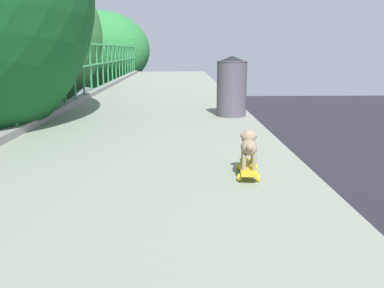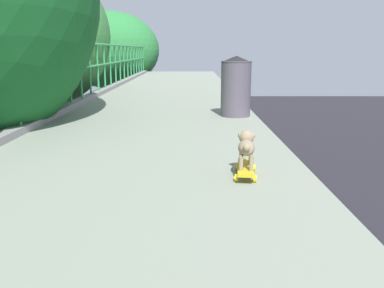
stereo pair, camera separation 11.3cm
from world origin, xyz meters
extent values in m
cylinder|color=#379E58|center=(-0.25, 4.15, 6.42)|extent=(0.04, 0.04, 1.08)
cylinder|color=#379E58|center=(-0.25, 4.91, 6.42)|extent=(0.04, 0.04, 1.08)
cylinder|color=#379E58|center=(-0.25, 5.66, 6.42)|extent=(0.04, 0.04, 1.08)
cylinder|color=#379E58|center=(-0.25, 6.42, 6.42)|extent=(0.04, 0.04, 1.08)
cylinder|color=#379E58|center=(-0.25, 7.17, 6.42)|extent=(0.04, 0.04, 1.08)
cylinder|color=#379E58|center=(-0.25, 7.93, 6.42)|extent=(0.04, 0.04, 1.08)
cylinder|color=#379E58|center=(-0.25, 8.68, 6.42)|extent=(0.04, 0.04, 1.08)
cylinder|color=#379E58|center=(-0.25, 9.44, 6.42)|extent=(0.04, 0.04, 1.08)
cylinder|color=#379E58|center=(-0.25, 10.19, 6.42)|extent=(0.04, 0.04, 1.08)
cylinder|color=#379E58|center=(-0.25, 10.95, 6.42)|extent=(0.04, 0.04, 1.08)
cylinder|color=#379E58|center=(-0.25, 11.70, 6.42)|extent=(0.04, 0.04, 1.08)
cylinder|color=#379E58|center=(-0.25, 12.46, 6.42)|extent=(0.04, 0.04, 1.08)
cylinder|color=#379E58|center=(-0.25, 13.21, 6.42)|extent=(0.04, 0.04, 1.08)
cylinder|color=#379E58|center=(-0.25, 13.97, 6.42)|extent=(0.04, 0.04, 1.08)
cylinder|color=#379E58|center=(-0.25, 14.72, 6.42)|extent=(0.04, 0.04, 1.08)
cylinder|color=#379E58|center=(-0.25, 15.48, 6.42)|extent=(0.04, 0.04, 1.08)
cylinder|color=#379E58|center=(-0.25, 16.23, 6.42)|extent=(0.04, 0.04, 1.08)
cylinder|color=#379E58|center=(-0.25, 16.99, 6.42)|extent=(0.04, 0.04, 1.08)
cylinder|color=#379E58|center=(-0.25, 17.74, 6.42)|extent=(0.04, 0.04, 1.08)
cylinder|color=black|center=(-7.22, 25.35, 0.48)|extent=(0.28, 0.96, 0.96)
cylinder|color=black|center=(-9.69, 25.35, 0.48)|extent=(0.28, 0.96, 0.96)
cylinder|color=#474220|center=(-2.35, 10.25, 3.02)|extent=(0.54, 0.54, 6.04)
ellipsoid|color=#367939|center=(-2.35, 10.25, 7.19)|extent=(4.20, 4.20, 4.04)
cylinder|color=#503D30|center=(-2.31, 20.47, 2.70)|extent=(0.53, 0.53, 5.39)
ellipsoid|color=#2D7D3C|center=(-2.31, 20.47, 6.81)|extent=(5.16, 5.16, 3.92)
cube|color=gold|center=(2.43, 2.28, 5.85)|extent=(0.19, 0.50, 0.02)
cylinder|color=yellow|center=(2.52, 2.43, 5.81)|extent=(0.03, 0.06, 0.06)
cylinder|color=yellow|center=(2.37, 2.44, 5.81)|extent=(0.03, 0.06, 0.06)
cylinder|color=yellow|center=(2.48, 2.11, 5.81)|extent=(0.03, 0.06, 0.06)
cylinder|color=yellow|center=(2.33, 2.13, 5.81)|extent=(0.03, 0.06, 0.06)
cylinder|color=gray|center=(2.48, 2.37, 5.93)|extent=(0.04, 0.04, 0.13)
cylinder|color=gray|center=(2.40, 2.38, 5.93)|extent=(0.04, 0.04, 0.13)
cylinder|color=gray|center=(2.46, 2.15, 5.93)|extent=(0.04, 0.04, 0.13)
cylinder|color=gray|center=(2.37, 2.16, 5.93)|extent=(0.04, 0.04, 0.13)
ellipsoid|color=gray|center=(2.43, 2.26, 6.03)|extent=(0.17, 0.30, 0.12)
sphere|color=gray|center=(2.44, 2.38, 6.09)|extent=(0.13, 0.13, 0.13)
ellipsoid|color=#9D776E|center=(2.45, 2.44, 6.08)|extent=(0.05, 0.06, 0.04)
sphere|color=gray|center=(2.49, 2.38, 6.11)|extent=(0.05, 0.05, 0.05)
sphere|color=gray|center=(2.40, 2.39, 6.11)|extent=(0.05, 0.05, 0.05)
sphere|color=gray|center=(2.41, 2.11, 6.07)|extent=(0.06, 0.06, 0.06)
cylinder|color=#544D59|center=(2.68, 5.49, 6.22)|extent=(0.48, 0.48, 0.88)
cone|color=black|center=(2.68, 5.49, 6.69)|extent=(0.49, 0.49, 0.10)
camera|label=1|loc=(1.86, -1.02, 6.83)|focal=37.94mm
camera|label=2|loc=(1.97, -1.02, 6.83)|focal=37.94mm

